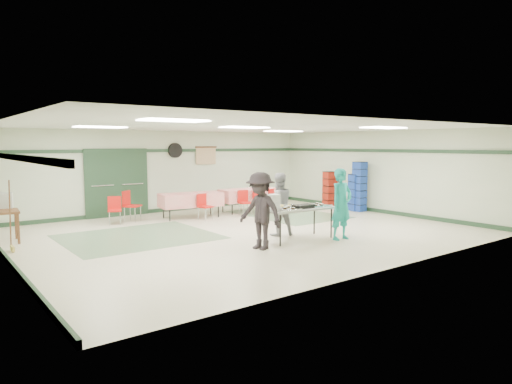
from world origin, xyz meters
TOP-DOWN VIEW (x-y plane):
  - floor at (0.00, 0.00)m, footprint 11.00×11.00m
  - ceiling at (0.00, 0.00)m, footprint 11.00×11.00m
  - wall_back at (0.00, 4.50)m, footprint 11.00×0.00m
  - wall_front at (0.00, -4.50)m, footprint 11.00×0.00m
  - wall_left at (-5.50, 0.00)m, footprint 0.00×9.00m
  - wall_right at (5.50, 0.00)m, footprint 0.00×9.00m
  - trim_back at (0.00, 4.47)m, footprint 11.00×0.06m
  - baseboard_back at (0.00, 4.47)m, footprint 11.00×0.06m
  - trim_left at (-5.47, 0.00)m, footprint 0.06×9.00m
  - baseboard_left at (-5.47, 0.00)m, footprint 0.06×9.00m
  - trim_right at (5.47, 0.00)m, footprint 0.06×9.00m
  - baseboard_right at (5.47, 0.00)m, footprint 0.06×9.00m
  - green_patch_a at (-2.50, 1.00)m, footprint 3.50×3.00m
  - green_patch_b at (2.80, 1.50)m, footprint 2.50×3.50m
  - double_door_left at (-2.20, 4.44)m, footprint 0.90×0.06m
  - double_door_right at (-1.25, 4.44)m, footprint 0.90×0.06m
  - door_frame at (-1.73, 4.42)m, footprint 2.00×0.03m
  - wall_fan at (0.30, 4.44)m, footprint 0.50×0.10m
  - scroll_banner at (1.50, 4.44)m, footprint 0.80×0.02m
  - serving_table at (0.42, -1.60)m, footprint 1.85×0.78m
  - sheet_tray_right at (0.98, -1.66)m, footprint 0.58×0.45m
  - sheet_tray_mid at (0.30, -1.46)m, footprint 0.61×0.47m
  - sheet_tray_left at (-0.11, -1.72)m, footprint 0.62×0.47m
  - baking_pan at (0.51, -1.67)m, footprint 0.50×0.32m
  - foam_box_stack at (-0.33, -1.57)m, footprint 0.24×0.22m
  - volunteer_teal at (1.24, -2.19)m, footprint 0.62×0.41m
  - volunteer_grey at (0.36, -0.92)m, footprint 0.89×0.78m
  - volunteer_dark at (-0.90, -1.83)m, footprint 0.84×1.19m
  - dining_table_a at (2.17, 2.80)m, footprint 2.02×1.05m
  - dining_table_b at (-0.03, 2.80)m, footprint 1.97×1.11m
  - chair_a at (2.18, 2.23)m, footprint 0.48×0.48m
  - chair_b at (1.57, 2.23)m, footprint 0.42×0.42m
  - chair_c at (2.81, 2.22)m, footprint 0.42×0.42m
  - chair_d at (0.08, 2.22)m, footprint 0.43×0.43m
  - chair_loose_a at (-1.80, 3.27)m, footprint 0.59×0.59m
  - chair_loose_b at (-2.32, 3.07)m, footprint 0.47×0.47m
  - crate_stack_blue_a at (5.15, 0.72)m, footprint 0.46×0.46m
  - crate_stack_red at (5.15, 1.92)m, footprint 0.48×0.48m
  - crate_stack_blue_b at (5.15, 0.56)m, footprint 0.38×0.38m
  - printer_table at (-5.15, 2.23)m, footprint 0.58×0.84m
  - office_printer at (-5.15, 2.76)m, footprint 0.52×0.48m
  - broom at (-5.23, 1.19)m, footprint 0.04×0.24m

SIDE VIEW (x-z plane):
  - floor at x=0.00m, z-range 0.00..0.00m
  - green_patch_a at x=-2.50m, z-range 0.00..0.01m
  - green_patch_b at x=2.80m, z-range 0.00..0.01m
  - baseboard_back at x=0.00m, z-range 0.00..0.12m
  - baseboard_left at x=-5.47m, z-range 0.00..0.12m
  - baseboard_right at x=5.47m, z-range 0.00..0.12m
  - chair_c at x=2.81m, z-range 0.08..0.86m
  - chair_d at x=0.08m, z-range 0.09..0.87m
  - chair_loose_b at x=-2.32m, z-range 0.09..0.88m
  - chair_b at x=1.57m, z-range 0.09..0.89m
  - chair_a at x=2.18m, z-range 0.10..0.95m
  - chair_loose_a at x=-1.80m, z-range 0.10..1.01m
  - dining_table_b at x=-0.03m, z-range 0.19..0.95m
  - dining_table_a at x=2.17m, z-range 0.19..0.95m
  - printer_table at x=-5.15m, z-range 0.25..1.00m
  - crate_stack_blue_a at x=5.15m, z-range 0.00..1.25m
  - crate_stack_red at x=5.15m, z-range 0.00..1.28m
  - serving_table at x=0.42m, z-range 0.34..1.10m
  - sheet_tray_right at x=0.98m, z-range 0.76..0.78m
  - sheet_tray_mid at x=0.30m, z-range 0.76..0.78m
  - sheet_tray_left at x=-0.11m, z-range 0.76..0.78m
  - volunteer_grey at x=0.36m, z-range 0.00..1.55m
  - broom at x=-5.23m, z-range 0.03..1.52m
  - baking_pan at x=0.51m, z-range 0.76..0.84m
  - volunteer_dark at x=-0.90m, z-range 0.00..1.67m
  - crate_stack_blue_b at x=5.15m, z-range 0.00..1.67m
  - volunteer_teal at x=1.24m, z-range 0.00..1.69m
  - office_printer at x=-5.15m, z-range 0.75..1.10m
  - foam_box_stack at x=-0.33m, z-range 0.76..1.13m
  - double_door_left at x=-2.20m, z-range 0.00..2.10m
  - double_door_right at x=-1.25m, z-range 0.00..2.10m
  - door_frame at x=-1.73m, z-range -0.02..2.12m
  - wall_back at x=0.00m, z-range -4.15..6.85m
  - wall_front at x=0.00m, z-range -4.15..6.85m
  - wall_left at x=-5.50m, z-range -3.15..5.85m
  - wall_right at x=5.50m, z-range -3.15..5.85m
  - scroll_banner at x=1.50m, z-range 1.55..2.15m
  - trim_back at x=0.00m, z-range 2.00..2.10m
  - trim_left at x=-5.47m, z-range 2.00..2.10m
  - trim_right at x=5.47m, z-range 2.00..2.10m
  - wall_fan at x=0.30m, z-range 1.80..2.30m
  - ceiling at x=0.00m, z-range 2.70..2.70m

